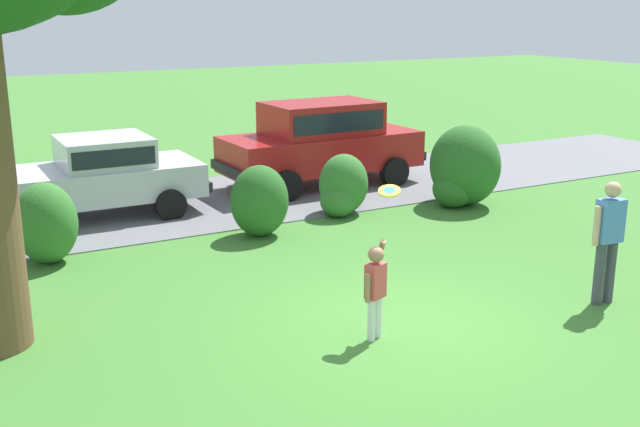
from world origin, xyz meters
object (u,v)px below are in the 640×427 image
at_px(frisbee, 389,191).
at_px(adult_onlooker, 608,236).
at_px(parked_suv, 321,139).
at_px(child_thrower, 375,285).
at_px(parked_sedan, 94,174).

distance_m(frisbee, adult_onlooker, 3.29).
bearing_deg(parked_suv, child_thrower, -114.10).
relative_size(parked_suv, adult_onlooker, 2.73).
bearing_deg(frisbee, parked_sedan, 106.12).
xyz_separation_m(child_thrower, adult_onlooker, (3.44, -0.53, 0.27)).
bearing_deg(adult_onlooker, parked_sedan, 122.85).
bearing_deg(frisbee, parked_suv, 67.44).
relative_size(parked_sedan, parked_suv, 0.93).
xyz_separation_m(frisbee, adult_onlooker, (3.08, -0.80, -0.82)).
bearing_deg(adult_onlooker, child_thrower, 171.28).
bearing_deg(parked_sedan, parked_suv, 2.19).
distance_m(parked_sedan, parked_suv, 5.15).
bearing_deg(adult_onlooker, frisbee, 165.42).
height_order(parked_suv, adult_onlooker, parked_suv).
relative_size(child_thrower, adult_onlooker, 0.74).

